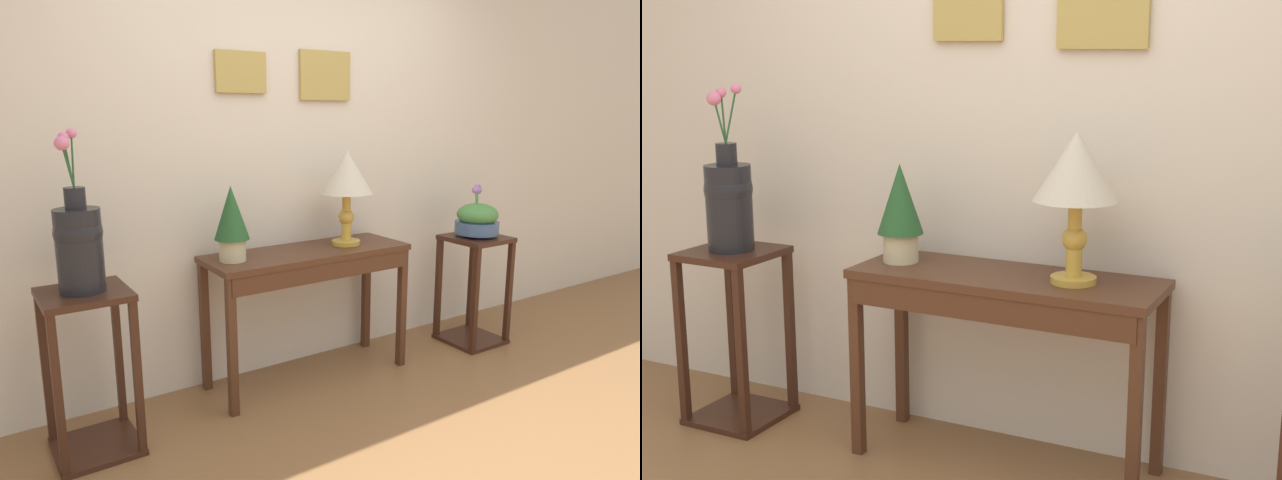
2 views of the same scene
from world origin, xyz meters
TOP-DOWN VIEW (x-y plane):
  - back_wall_with_art at (0.00, 1.58)m, footprint 9.00×0.13m
  - console_table at (-0.02, 1.25)m, footprint 1.22×0.43m
  - table_lamp at (0.25, 1.27)m, footprint 0.32×0.32m
  - potted_plant_on_console at (-0.50, 1.28)m, footprint 0.19×0.19m
  - pedestal_stand_left at (-1.28, 1.16)m, footprint 0.38×0.38m
  - flower_vase_tall_left at (-1.28, 1.16)m, footprint 0.21×0.21m

SIDE VIEW (x-z plane):
  - pedestal_stand_left at x=-1.28m, z-range 0.00..0.79m
  - console_table at x=-0.02m, z-range 0.28..1.07m
  - potted_plant_on_console at x=-0.50m, z-range 0.81..1.22m
  - flower_vase_tall_left at x=-1.28m, z-range 0.66..1.38m
  - table_lamp at x=0.25m, z-range 0.92..1.48m
  - back_wall_with_art at x=0.00m, z-range 0.00..2.80m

